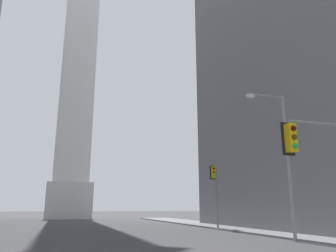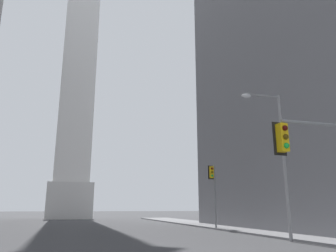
{
  "view_description": "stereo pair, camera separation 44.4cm",
  "coord_description": "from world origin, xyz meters",
  "views": [
    {
      "loc": [
        -0.61,
        -1.24,
        1.95
      ],
      "look_at": [
        14.86,
        49.5,
        15.23
      ],
      "focal_mm": 35.0,
      "sensor_mm": 36.0,
      "label": 1
    },
    {
      "loc": [
        -0.18,
        -1.37,
        1.95
      ],
      "look_at": [
        14.86,
        49.5,
        15.23
      ],
      "focal_mm": 35.0,
      "sensor_mm": 36.0,
      "label": 2
    }
  ],
  "objects": [
    {
      "name": "street_lamp",
      "position": [
        12.2,
        16.12,
        5.52
      ],
      "size": [
        2.83,
        0.36,
        9.14
      ],
      "color": "gray",
      "rests_on": "ground_plane"
    },
    {
      "name": "obelisk",
      "position": [
        0.0,
        63.04,
        32.7
      ],
      "size": [
        7.97,
        7.97,
        68.49
      ],
      "color": "silver",
      "rests_on": "ground_plane"
    },
    {
      "name": "sidewalk_right",
      "position": [
        15.35,
        22.69,
        0.07
      ],
      "size": [
        5.0,
        75.64,
        0.15
      ],
      "primitive_type": "cube",
      "color": "slate",
      "rests_on": "ground_plane"
    },
    {
      "name": "traffic_light_mid_right",
      "position": [
        13.03,
        27.92,
        3.95
      ],
      "size": [
        0.77,
        0.51,
        5.99
      ],
      "color": "slate",
      "rests_on": "ground_plane"
    }
  ]
}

